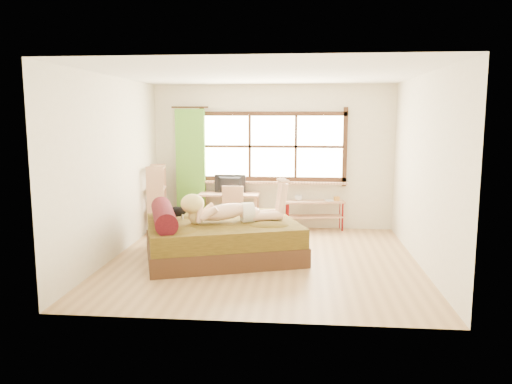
# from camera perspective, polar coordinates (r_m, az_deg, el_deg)

# --- Properties ---
(floor) EXTENTS (4.50, 4.50, 0.00)m
(floor) POSITION_cam_1_polar(r_m,az_deg,el_deg) (7.46, 0.83, -7.80)
(floor) COLOR #9E754C
(floor) RESTS_ON ground
(ceiling) EXTENTS (4.50, 4.50, 0.00)m
(ceiling) POSITION_cam_1_polar(r_m,az_deg,el_deg) (7.18, 0.88, 13.35)
(ceiling) COLOR white
(ceiling) RESTS_ON wall_back
(wall_back) EXTENTS (4.50, 0.00, 4.50)m
(wall_back) POSITION_cam_1_polar(r_m,az_deg,el_deg) (9.43, 1.92, 4.01)
(wall_back) COLOR silver
(wall_back) RESTS_ON floor
(wall_front) EXTENTS (4.50, 0.00, 4.50)m
(wall_front) POSITION_cam_1_polar(r_m,az_deg,el_deg) (4.97, -1.17, -0.16)
(wall_front) COLOR silver
(wall_front) RESTS_ON floor
(wall_left) EXTENTS (0.00, 4.50, 4.50)m
(wall_left) POSITION_cam_1_polar(r_m,az_deg,el_deg) (7.70, -16.09, 2.63)
(wall_left) COLOR silver
(wall_left) RESTS_ON floor
(wall_right) EXTENTS (0.00, 4.50, 4.50)m
(wall_right) POSITION_cam_1_polar(r_m,az_deg,el_deg) (7.37, 18.58, 2.27)
(wall_right) COLOR silver
(wall_right) RESTS_ON floor
(window) EXTENTS (2.80, 0.16, 1.46)m
(window) POSITION_cam_1_polar(r_m,az_deg,el_deg) (9.39, 1.92, 4.96)
(window) COLOR #FFEDBF
(window) RESTS_ON wall_back
(curtain) EXTENTS (0.55, 0.10, 2.20)m
(curtain) POSITION_cam_1_polar(r_m,az_deg,el_deg) (9.55, -7.46, 2.79)
(curtain) COLOR #448424
(curtain) RESTS_ON wall_back
(bed) EXTENTS (2.67, 2.39, 0.84)m
(bed) POSITION_cam_1_polar(r_m,az_deg,el_deg) (7.58, -4.29, -5.21)
(bed) COLOR #371E10
(bed) RESTS_ON floor
(woman) EXTENTS (1.61, 0.92, 0.66)m
(woman) POSITION_cam_1_polar(r_m,az_deg,el_deg) (7.40, -2.84, -0.91)
(woman) COLOR beige
(woman) RESTS_ON bed
(kitten) EXTENTS (0.36, 0.23, 0.27)m
(kitten) POSITION_cam_1_polar(r_m,az_deg,el_deg) (7.75, -9.06, -2.07)
(kitten) COLOR black
(kitten) RESTS_ON bed
(desk) EXTENTS (1.12, 0.52, 0.69)m
(desk) POSITION_cam_1_polar(r_m,az_deg,el_deg) (9.31, -3.07, -0.70)
(desk) COLOR #9D6F55
(desk) RESTS_ON floor
(monitor) EXTENTS (0.58, 0.08, 0.34)m
(monitor) POSITION_cam_1_polar(r_m,az_deg,el_deg) (9.32, -3.03, 0.93)
(monitor) COLOR black
(monitor) RESTS_ON desk
(chair) EXTENTS (0.39, 0.39, 0.87)m
(chair) POSITION_cam_1_polar(r_m,az_deg,el_deg) (8.95, -2.76, -1.84)
(chair) COLOR #9D6F55
(chair) RESTS_ON floor
(pipe_shelf) EXTENTS (1.14, 0.46, 0.63)m
(pipe_shelf) POSITION_cam_1_polar(r_m,az_deg,el_deg) (9.37, 6.76, -1.90)
(pipe_shelf) COLOR #9D6F55
(pipe_shelf) RESTS_ON floor
(cup) EXTENTS (0.15, 0.15, 0.10)m
(cup) POSITION_cam_1_polar(r_m,az_deg,el_deg) (9.33, 4.87, -0.67)
(cup) COLOR gray
(cup) RESTS_ON pipe_shelf
(book) EXTENTS (0.17, 0.22, 0.01)m
(book) POSITION_cam_1_polar(r_m,az_deg,el_deg) (9.34, 7.94, -0.98)
(book) COLOR gray
(book) RESTS_ON pipe_shelf
(bookshelf) EXTENTS (0.39, 0.58, 1.23)m
(bookshelf) POSITION_cam_1_polar(r_m,az_deg,el_deg) (9.28, -11.26, -0.75)
(bookshelf) COLOR #9D6F55
(bookshelf) RESTS_ON floor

